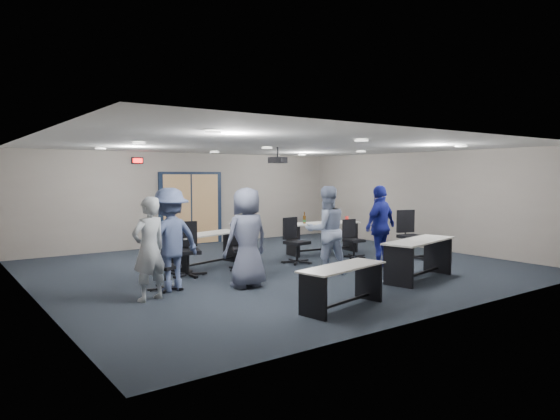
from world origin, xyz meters
TOP-DOWN VIEW (x-y plane):
  - floor at (0.00, 0.00)m, footprint 10.00×10.00m
  - back_wall at (0.00, 4.50)m, footprint 10.00×0.04m
  - front_wall at (0.00, -4.50)m, footprint 10.00×0.04m
  - left_wall at (-5.00, 0.00)m, footprint 0.04×9.00m
  - right_wall at (5.00, 0.00)m, footprint 0.04×9.00m
  - ceiling at (0.00, 0.00)m, footprint 10.00×9.00m
  - double_door at (0.00, 4.46)m, footprint 2.00×0.07m
  - exit_sign at (-1.60, 4.44)m, footprint 0.32×0.07m
  - ceiling_projector at (0.30, 0.50)m, footprint 0.35×0.32m
  - ceiling_can_lights at (0.00, 0.25)m, footprint 6.24×5.74m
  - table_front_left at (-1.25, -3.38)m, footprint 1.70×0.85m
  - table_front_right at (1.45, -2.68)m, footprint 2.03×1.06m
  - table_back_left at (-1.30, 0.99)m, footprint 1.96×1.12m
  - table_back_right at (2.05, 0.93)m, footprint 2.08×0.92m
  - chair_back_a at (-2.11, 0.27)m, footprint 0.86×0.86m
  - chair_back_b at (-0.86, 0.15)m, footprint 0.84×0.84m
  - chair_back_c at (0.60, 0.14)m, footprint 0.76×0.76m
  - chair_back_d at (2.22, -0.07)m, footprint 0.64×0.64m
  - chair_loose_left at (-2.97, -0.63)m, footprint 0.77×0.77m
  - chair_loose_right at (3.27, -0.99)m, footprint 0.92×0.92m
  - person_gray at (-3.47, -1.16)m, footprint 0.71×0.56m
  - person_plaid at (-1.66, -1.27)m, footprint 0.93×0.63m
  - person_lightblue at (0.30, -1.22)m, footprint 1.06×0.93m
  - person_navy at (1.78, -1.34)m, footprint 1.14×0.66m
  - person_back at (-2.92, -0.71)m, footprint 1.28×0.88m

SIDE VIEW (x-z plane):
  - floor at x=0.00m, z-range 0.00..0.00m
  - table_front_left at x=-1.25m, z-range 0.12..0.78m
  - chair_loose_left at x=-2.97m, z-range 0.00..0.93m
  - chair_back_d at x=2.22m, z-range 0.00..0.95m
  - chair_back_b at x=-0.86m, z-range 0.00..1.00m
  - table_back_left at x=-1.30m, z-range 0.14..0.89m
  - chair_back_c at x=0.60m, z-range 0.00..1.06m
  - table_front_right at x=1.45m, z-range 0.14..0.93m
  - chair_back_a at x=-2.11m, z-range 0.00..1.10m
  - table_back_right at x=2.05m, z-range 0.01..1.12m
  - chair_loose_right at x=3.27m, z-range 0.00..1.19m
  - person_gray at x=-3.47m, z-range 0.00..1.71m
  - person_plaid at x=-1.66m, z-range 0.00..1.83m
  - person_lightblue at x=0.30m, z-range 0.00..1.83m
  - person_navy at x=1.78m, z-range 0.00..1.83m
  - person_back at x=-2.92m, z-range 0.00..1.83m
  - double_door at x=0.00m, z-range -0.05..2.15m
  - back_wall at x=0.00m, z-range 0.00..2.70m
  - front_wall at x=0.00m, z-range 0.00..2.70m
  - left_wall at x=-5.00m, z-range 0.00..2.70m
  - right_wall at x=5.00m, z-range 0.00..2.70m
  - ceiling_projector at x=0.30m, z-range 2.22..2.59m
  - exit_sign at x=-1.60m, z-range 2.36..2.54m
  - ceiling_can_lights at x=0.00m, z-range 2.66..2.68m
  - ceiling at x=0.00m, z-range 2.68..2.72m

